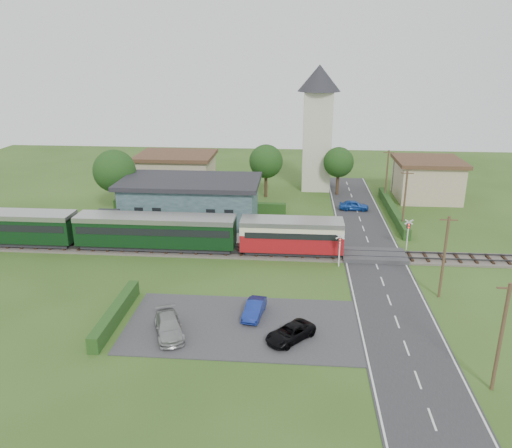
# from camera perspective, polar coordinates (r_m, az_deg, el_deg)

# --- Properties ---
(ground) EXTENTS (120.00, 120.00, 0.00)m
(ground) POSITION_cam_1_polar(r_m,az_deg,el_deg) (48.08, 1.73, -4.40)
(ground) COLOR #2D4C19
(railway_track) EXTENTS (76.00, 3.20, 0.49)m
(railway_track) POSITION_cam_1_polar(r_m,az_deg,el_deg) (49.87, 1.86, -3.38)
(railway_track) COLOR #4C443D
(railway_track) RESTS_ON ground
(road) EXTENTS (6.00, 70.00, 0.05)m
(road) POSITION_cam_1_polar(r_m,az_deg,el_deg) (48.64, 13.62, -4.64)
(road) COLOR #28282B
(road) RESTS_ON ground
(car_park) EXTENTS (17.00, 9.00, 0.08)m
(car_park) POSITION_cam_1_polar(r_m,az_deg,el_deg) (37.48, -1.63, -11.54)
(car_park) COLOR #333335
(car_park) RESTS_ON ground
(crossing_deck) EXTENTS (6.20, 3.40, 0.45)m
(crossing_deck) POSITION_cam_1_polar(r_m,az_deg,el_deg) (50.39, 13.31, -3.53)
(crossing_deck) COLOR #333335
(crossing_deck) RESTS_ON ground
(platform) EXTENTS (30.00, 3.00, 0.45)m
(platform) POSITION_cam_1_polar(r_m,az_deg,el_deg) (54.16, -8.59, -1.61)
(platform) COLOR gray
(platform) RESTS_ON ground
(equipment_hut) EXTENTS (2.30, 2.30, 2.55)m
(equipment_hut) POSITION_cam_1_polar(r_m,az_deg,el_deg) (56.01, -16.66, 0.14)
(equipment_hut) COLOR beige
(equipment_hut) RESTS_ON platform
(station_building) EXTENTS (16.00, 9.00, 5.30)m
(station_building) POSITION_cam_1_polar(r_m,az_deg,el_deg) (58.74, -7.44, 2.62)
(station_building) COLOR #2A4146
(station_building) RESTS_ON ground
(train) EXTENTS (43.20, 2.90, 3.40)m
(train) POSITION_cam_1_polar(r_m,az_deg,el_deg) (51.97, -14.74, -0.64)
(train) COLOR #232328
(train) RESTS_ON ground
(church_tower) EXTENTS (6.00, 6.00, 17.60)m
(church_tower) POSITION_cam_1_polar(r_m,az_deg,el_deg) (72.67, 7.08, 11.84)
(church_tower) COLOR beige
(church_tower) RESTS_ON ground
(house_west) EXTENTS (10.80, 8.80, 5.50)m
(house_west) POSITION_cam_1_polar(r_m,az_deg,el_deg) (73.03, -9.04, 5.86)
(house_west) COLOR tan
(house_west) RESTS_ON ground
(house_east) EXTENTS (8.80, 8.80, 5.50)m
(house_east) POSITION_cam_1_polar(r_m,az_deg,el_deg) (72.22, 18.96, 4.91)
(house_east) COLOR tan
(house_east) RESTS_ON ground
(hedge_carpark) EXTENTS (0.80, 9.00, 1.20)m
(hedge_carpark) POSITION_cam_1_polar(r_m,az_deg,el_deg) (39.30, -15.75, -9.83)
(hedge_carpark) COLOR #193814
(hedge_carpark) RESTS_ON ground
(hedge_roadside) EXTENTS (0.80, 18.00, 1.20)m
(hedge_roadside) POSITION_cam_1_polar(r_m,az_deg,el_deg) (63.98, 15.35, 1.50)
(hedge_roadside) COLOR #193814
(hedge_roadside) RESTS_ON ground
(hedge_station) EXTENTS (22.00, 0.80, 1.30)m
(hedge_station) POSITION_cam_1_polar(r_m,az_deg,el_deg) (63.55, -6.53, 2.00)
(hedge_station) COLOR #193814
(hedge_station) RESTS_ON ground
(tree_a) EXTENTS (5.20, 5.20, 8.00)m
(tree_a) POSITION_cam_1_polar(r_m,az_deg,el_deg) (63.67, -15.86, 5.84)
(tree_a) COLOR #332316
(tree_a) RESTS_ON ground
(tree_b) EXTENTS (4.60, 4.60, 7.34)m
(tree_b) POSITION_cam_1_polar(r_m,az_deg,el_deg) (68.66, 1.15, 7.16)
(tree_b) COLOR #332316
(tree_b) RESTS_ON ground
(tree_c) EXTENTS (4.20, 4.20, 6.78)m
(tree_c) POSITION_cam_1_polar(r_m,az_deg,el_deg) (70.80, 9.42, 6.97)
(tree_c) COLOR #332316
(tree_c) RESTS_ON ground
(utility_pole_a) EXTENTS (1.40, 0.22, 7.00)m
(utility_pole_a) POSITION_cam_1_polar(r_m,az_deg,el_deg) (32.59, 26.21, -11.46)
(utility_pole_a) COLOR #473321
(utility_pole_a) RESTS_ON ground
(utility_pole_b) EXTENTS (1.40, 0.22, 7.00)m
(utility_pole_b) POSITION_cam_1_polar(r_m,az_deg,el_deg) (42.80, 20.70, -3.47)
(utility_pole_b) COLOR #473321
(utility_pole_b) RESTS_ON ground
(utility_pole_c) EXTENTS (1.40, 0.22, 7.00)m
(utility_pole_c) POSITION_cam_1_polar(r_m,az_deg,el_deg) (57.50, 16.62, 2.59)
(utility_pole_c) COLOR #473321
(utility_pole_c) RESTS_ON ground
(utility_pole_d) EXTENTS (1.40, 0.22, 7.00)m
(utility_pole_d) POSITION_cam_1_polar(r_m,az_deg,el_deg) (68.91, 14.72, 5.40)
(utility_pole_d) COLOR #473321
(utility_pole_d) RESTS_ON ground
(crossing_signal_near) EXTENTS (0.84, 0.28, 3.28)m
(crossing_signal_near) POSITION_cam_1_polar(r_m,az_deg,el_deg) (47.02, 9.55, -2.40)
(crossing_signal_near) COLOR silver
(crossing_signal_near) RESTS_ON ground
(crossing_signal_far) EXTENTS (0.84, 0.28, 3.28)m
(crossing_signal_far) POSITION_cam_1_polar(r_m,az_deg,el_deg) (52.59, 16.99, -0.66)
(crossing_signal_far) COLOR silver
(crossing_signal_far) RESTS_ON ground
(streetlamp_west) EXTENTS (0.30, 0.30, 5.15)m
(streetlamp_west) POSITION_cam_1_polar(r_m,az_deg,el_deg) (70.35, -15.57, 5.10)
(streetlamp_west) COLOR #3F3F47
(streetlamp_west) RESTS_ON ground
(streetlamp_east) EXTENTS (0.30, 0.30, 5.15)m
(streetlamp_east) POSITION_cam_1_polar(r_m,az_deg,el_deg) (74.15, 15.44, 5.80)
(streetlamp_east) COLOR #3F3F47
(streetlamp_east) RESTS_ON ground
(car_on_road) EXTENTS (3.75, 1.62, 1.26)m
(car_on_road) POSITION_cam_1_polar(r_m,az_deg,el_deg) (64.77, 11.12, 2.11)
(car_on_road) COLOR #1746A6
(car_on_road) RESTS_ON road
(car_park_blue) EXTENTS (1.73, 3.66, 1.16)m
(car_park_blue) POSITION_cam_1_polar(r_m,az_deg,el_deg) (38.40, -0.19, -9.67)
(car_park_blue) COLOR navy
(car_park_blue) RESTS_ON car_park
(car_park_silver) EXTENTS (3.27, 4.79, 1.29)m
(car_park_silver) POSITION_cam_1_polar(r_m,az_deg,el_deg) (36.58, -9.94, -11.44)
(car_park_silver) COLOR gray
(car_park_silver) RESTS_ON car_park
(car_park_dark) EXTENTS (3.91, 4.05, 1.07)m
(car_park_dark) POSITION_cam_1_polar(r_m,az_deg,el_deg) (35.59, 3.94, -12.30)
(car_park_dark) COLOR black
(car_park_dark) RESTS_ON car_park
(pedestrian_near) EXTENTS (0.70, 0.57, 1.67)m
(pedestrian_near) POSITION_cam_1_polar(r_m,az_deg,el_deg) (52.43, -1.26, -0.86)
(pedestrian_near) COLOR gray
(pedestrian_near) RESTS_ON platform
(pedestrian_far) EXTENTS (0.75, 0.95, 1.91)m
(pedestrian_far) POSITION_cam_1_polar(r_m,az_deg,el_deg) (55.16, -14.05, -0.29)
(pedestrian_far) COLOR gray
(pedestrian_far) RESTS_ON platform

